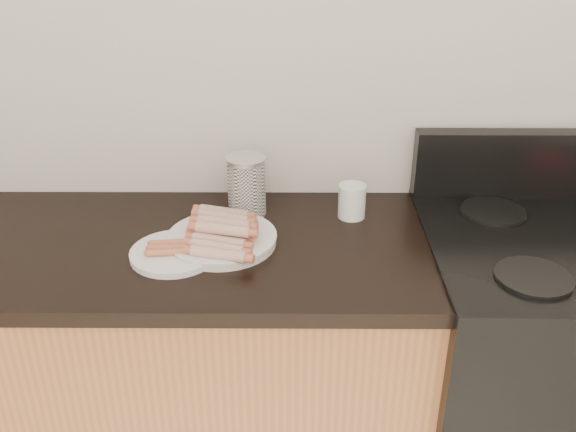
{
  "coord_description": "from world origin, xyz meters",
  "views": [
    {
      "loc": [
        0.04,
        0.24,
        1.73
      ],
      "look_at": [
        0.04,
        1.62,
        1.02
      ],
      "focal_mm": 40.0,
      "sensor_mm": 36.0,
      "label": 1
    }
  ],
  "objects_px": {
    "side_plate": "(174,253)",
    "mug": "(352,201)",
    "canister": "(247,186)",
    "stove": "(545,380)",
    "main_plate": "(222,240)"
  },
  "relations": [
    {
      "from": "side_plate",
      "to": "canister",
      "type": "relative_size",
      "value": 1.31
    },
    {
      "from": "canister",
      "to": "mug",
      "type": "bearing_deg",
      "value": -3.84
    },
    {
      "from": "stove",
      "to": "mug",
      "type": "bearing_deg",
      "value": 163.53
    },
    {
      "from": "main_plate",
      "to": "mug",
      "type": "height_order",
      "value": "mug"
    },
    {
      "from": "canister",
      "to": "mug",
      "type": "height_order",
      "value": "canister"
    },
    {
      "from": "stove",
      "to": "canister",
      "type": "height_order",
      "value": "canister"
    },
    {
      "from": "canister",
      "to": "main_plate",
      "type": "bearing_deg",
      "value": -107.47
    },
    {
      "from": "main_plate",
      "to": "canister",
      "type": "distance_m",
      "value": 0.2
    },
    {
      "from": "mug",
      "to": "canister",
      "type": "bearing_deg",
      "value": 176.16
    },
    {
      "from": "stove",
      "to": "main_plate",
      "type": "distance_m",
      "value": 1.02
    },
    {
      "from": "side_plate",
      "to": "mug",
      "type": "relative_size",
      "value": 2.32
    },
    {
      "from": "mug",
      "to": "side_plate",
      "type": "bearing_deg",
      "value": -154.64
    },
    {
      "from": "main_plate",
      "to": "side_plate",
      "type": "xyz_separation_m",
      "value": [
        -0.11,
        -0.06,
        -0.0
      ]
    },
    {
      "from": "main_plate",
      "to": "mug",
      "type": "distance_m",
      "value": 0.38
    },
    {
      "from": "main_plate",
      "to": "canister",
      "type": "bearing_deg",
      "value": 72.53
    }
  ]
}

